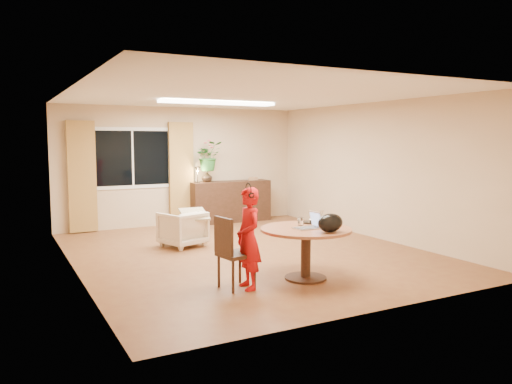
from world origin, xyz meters
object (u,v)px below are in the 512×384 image
at_px(armchair, 183,229).
at_px(sideboard, 230,201).
at_px(child, 248,238).
at_px(dining_table, 306,239).
at_px(dining_chair, 237,252).

bearing_deg(armchair, sideboard, -151.76).
bearing_deg(sideboard, child, -112.36).
height_order(dining_table, child, child).
relative_size(dining_table, sideboard, 0.65).
bearing_deg(sideboard, armchair, -132.74).
bearing_deg(dining_chair, child, -43.67).
bearing_deg(dining_chair, sideboard, 57.38).
relative_size(dining_table, armchair, 1.77).
bearing_deg(child, dining_table, 95.96).
bearing_deg(dining_table, dining_chair, 176.46).
distance_m(dining_table, child, 0.89).
height_order(dining_table, dining_chair, dining_chair).
bearing_deg(armchair, dining_table, 86.60).
xyz_separation_m(dining_chair, armchair, (0.23, 2.71, -0.15)).
xyz_separation_m(dining_table, child, (-0.88, -0.03, 0.10)).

